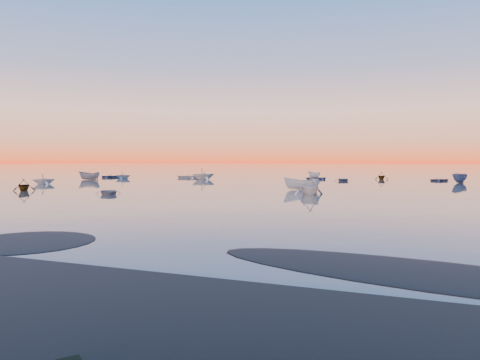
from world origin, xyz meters
The scene contains 5 objects.
ground centered at (0.00, 100.00, 0.00)m, with size 600.00×600.00×0.00m, color #665E55.
mud_lobes centered at (0.00, -1.00, 0.01)m, with size 140.00×6.00×0.07m, color black, non-canonical shape.
moored_fleet centered at (0.00, 53.00, 0.00)m, with size 124.00×58.00×1.20m, color silver, non-canonical shape.
boat_near_left centered at (-17.02, 24.14, 0.00)m, with size 3.62×1.51×0.91m, color slate.
boat_near_right centered at (2.36, 31.98, 0.00)m, with size 3.98×1.79×1.39m, color silver.
Camera 1 is at (13.65, -15.72, 3.65)m, focal length 35.00 mm.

